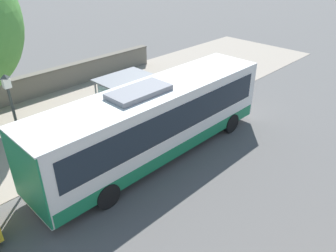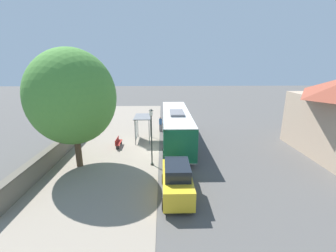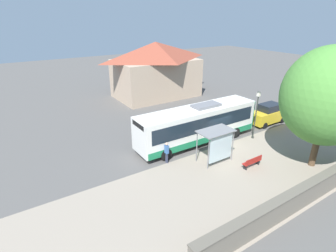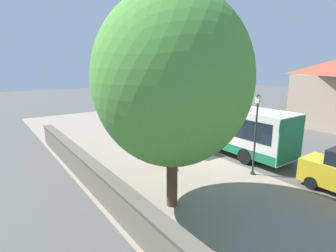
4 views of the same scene
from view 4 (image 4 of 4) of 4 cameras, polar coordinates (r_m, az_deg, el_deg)
The scene contains 9 objects.
ground_plane at distance 18.37m, azimuth 10.14°, elevation -6.44°, with size 120.00×120.00×0.00m, color #514F4C.
sidewalk_plaza at distance 15.64m, azimuth -1.65°, elevation -9.73°, with size 9.00×44.00×0.02m.
stone_wall at distance 13.70m, azimuth -16.09°, elevation -10.36°, with size 0.60×20.00×1.47m.
bus at distance 20.04m, azimuth 10.73°, elevation 0.56°, with size 2.69×11.69×3.48m.
bus_shelter at distance 18.37m, azimuth 0.96°, elevation 0.79°, with size 1.68×2.78×2.63m.
pedestrian at distance 22.34m, azimuth -0.17°, elevation 0.09°, with size 0.34×0.24×1.77m.
bench at distance 16.25m, azimuth -1.39°, elevation -7.06°, with size 0.40×1.73×0.88m.
street_lamp_near at distance 15.11m, azimuth 18.59°, elevation -0.46°, with size 0.28×0.28×4.59m.
shade_tree at distance 10.58m, azimuth 0.97°, elevation 9.95°, with size 6.35×6.35×9.00m.
Camera 4 is at (-12.54, -11.97, 6.07)m, focal length 28.00 mm.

